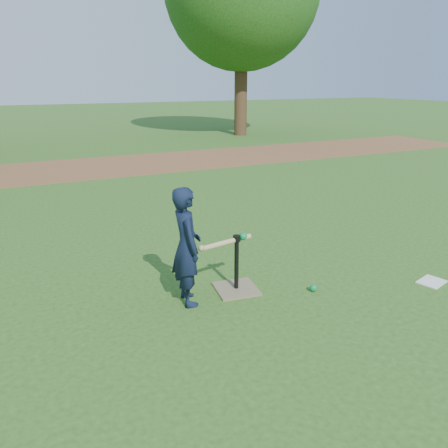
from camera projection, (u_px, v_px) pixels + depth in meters
name	position (u px, v px, depth m)	size (l,w,h in m)	color
ground	(229.00, 285.00, 4.77)	(80.00, 80.00, 0.00)	#285116
dirt_strip	(98.00, 167.00, 11.17)	(24.00, 3.00, 0.01)	brown
child	(187.00, 247.00, 4.22)	(0.43, 0.28, 1.19)	black
wiffle_ball_ground	(313.00, 288.00, 4.61)	(0.08, 0.08, 0.08)	#0B7F3F
clipboard	(432.00, 282.00, 4.82)	(0.30, 0.23, 0.01)	white
batting_tee	(236.00, 280.00, 4.62)	(0.49, 0.49, 0.61)	#7A6C4D
swing_action	(228.00, 241.00, 4.40)	(0.63, 0.17, 0.10)	tan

